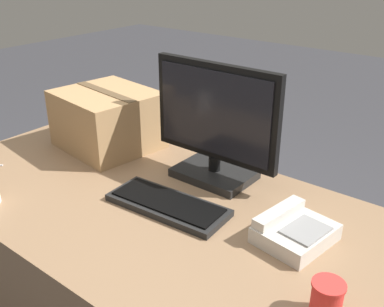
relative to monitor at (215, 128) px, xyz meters
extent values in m
cube|color=#8C6B4C|center=(-0.05, -0.27, -0.56)|extent=(1.80, 0.90, 0.72)
cube|color=black|center=(0.00, 0.00, -0.19)|extent=(0.28, 0.20, 0.03)
cylinder|color=black|center=(0.00, 0.00, -0.14)|extent=(0.04, 0.04, 0.05)
cube|color=black|center=(0.00, 0.00, 0.06)|extent=(0.51, 0.03, 0.35)
cube|color=black|center=(0.00, -0.02, 0.06)|extent=(0.46, 0.01, 0.30)
cube|color=black|center=(0.01, -0.28, -0.19)|extent=(0.42, 0.19, 0.02)
cube|color=black|center=(0.01, -0.28, -0.18)|extent=(0.39, 0.16, 0.01)
cube|color=beige|center=(0.42, -0.18, -0.18)|extent=(0.21, 0.24, 0.05)
cube|color=beige|center=(0.36, -0.17, -0.13)|extent=(0.08, 0.21, 0.03)
cube|color=gray|center=(0.45, -0.18, -0.15)|extent=(0.12, 0.14, 0.01)
cylinder|color=red|center=(0.61, -0.40, -0.16)|extent=(0.07, 0.07, 0.09)
cylinder|color=red|center=(0.61, -0.40, -0.11)|extent=(0.08, 0.08, 0.01)
cube|color=tan|center=(-0.53, -0.04, -0.08)|extent=(0.43, 0.40, 0.24)
cube|color=brown|center=(-0.53, -0.04, 0.04)|extent=(0.38, 0.09, 0.00)
camera|label=1|loc=(0.86, -1.22, 0.59)|focal=42.00mm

